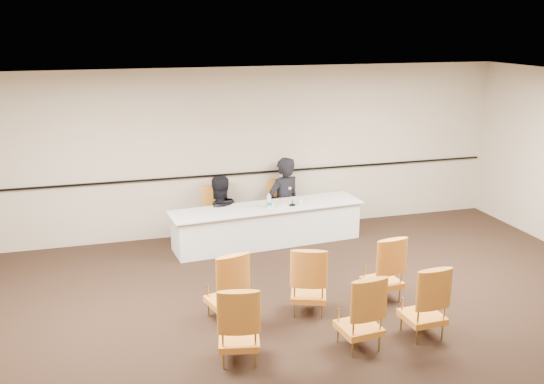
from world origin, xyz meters
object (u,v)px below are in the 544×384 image
(aud_chair_back_mid, at_px, (359,310))
(panel_table, at_px, (268,225))
(microphone, at_px, (292,197))
(coffee_cup, at_px, (300,201))
(aud_chair_front_mid, at_px, (309,279))
(panelist_main, at_px, (284,207))
(aud_chair_back_right, at_px, (423,300))
(aud_chair_back_left, at_px, (239,322))
(panelist_second_chair, at_px, (218,214))
(panelist_second, at_px, (219,223))
(aud_chair_front_right, at_px, (383,267))
(panelist_main_chair, at_px, (284,206))
(aud_chair_front_left, at_px, (226,285))
(water_bottle, at_px, (269,201))
(drinking_glass, at_px, (272,204))

(aud_chair_back_mid, bearing_deg, panel_table, 85.53)
(microphone, relative_size, coffee_cup, 2.52)
(coffee_cup, bearing_deg, aud_chair_front_mid, -106.42)
(panelist_main, height_order, aud_chair_back_right, panelist_main)
(panel_table, relative_size, aud_chair_back_left, 3.56)
(aud_chair_front_mid, height_order, aud_chair_back_mid, same)
(aud_chair_back_right, bearing_deg, panelist_second_chair, 110.13)
(panelist_second, xyz_separation_m, aud_chair_front_mid, (0.59, -3.11, 0.16))
(aud_chair_front_right, relative_size, aud_chair_back_mid, 1.00)
(panelist_second, height_order, microphone, panelist_second)
(coffee_cup, bearing_deg, panelist_second_chair, 159.11)
(panelist_main_chair, xyz_separation_m, aud_chair_front_left, (-1.75, -3.10, 0.00))
(panelist_main, bearing_deg, panelist_second, -14.83)
(microphone, relative_size, aud_chair_back_right, 0.32)
(water_bottle, bearing_deg, aud_chair_back_right, -75.08)
(aud_chair_front_mid, xyz_separation_m, aud_chair_back_left, (-1.16, -0.91, 0.00))
(aud_chair_back_left, bearing_deg, aud_chair_back_right, 10.62)
(aud_chair_front_left, bearing_deg, panelist_second, 65.90)
(aud_chair_back_mid, bearing_deg, panelist_second, 95.99)
(panel_table, bearing_deg, panelist_main, 44.80)
(panel_table, bearing_deg, aud_chair_back_mid, -94.05)
(aud_chair_back_mid, height_order, aud_chair_back_right, same)
(coffee_cup, distance_m, aud_chair_front_right, 2.54)
(aud_chair_front_right, bearing_deg, drinking_glass, 101.64)
(aud_chair_front_left, xyz_separation_m, aud_chair_front_right, (2.21, -0.03, 0.00))
(panelist_main, height_order, panelist_second, panelist_main)
(drinking_glass, xyz_separation_m, aud_chair_front_left, (-1.35, -2.50, -0.25))
(panel_table, height_order, aud_chair_front_mid, aud_chair_front_mid)
(panelist_second_chair, bearing_deg, panelist_second, 0.00)
(aud_chair_front_mid, bearing_deg, aud_chair_front_right, 25.21)
(panelist_second_chair, height_order, aud_chair_front_right, same)
(coffee_cup, bearing_deg, aud_chair_front_right, -81.90)
(panelist_second_chair, height_order, drinking_glass, panelist_second_chair)
(aud_chair_back_right, bearing_deg, aud_chair_back_mid, -179.89)
(panel_table, height_order, microphone, microphone)
(aud_chair_front_right, bearing_deg, panelist_main_chair, 91.16)
(panelist_main_chair, distance_m, aud_chair_front_mid, 3.29)
(coffee_cup, xyz_separation_m, aud_chair_back_left, (-1.93, -3.50, -0.26))
(panelist_second_chair, distance_m, coffee_cup, 1.47)
(aud_chair_front_left, relative_size, aud_chair_front_right, 1.00)
(coffee_cup, bearing_deg, water_bottle, -179.41)
(panelist_second_chair, bearing_deg, panelist_main_chair, -0.00)
(drinking_glass, xyz_separation_m, coffee_cup, (0.51, -0.02, 0.01))
(panelist_main, height_order, water_bottle, panelist_main)
(aud_chair_front_left, distance_m, aud_chair_back_left, 1.03)
(microphone, relative_size, aud_chair_front_left, 0.32)
(panelist_main, height_order, drinking_glass, panelist_main)
(coffee_cup, bearing_deg, panelist_main_chair, 99.44)
(aud_chair_front_mid, distance_m, aud_chair_back_left, 1.48)
(panelist_main_chair, bearing_deg, drinking_glass, -128.64)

